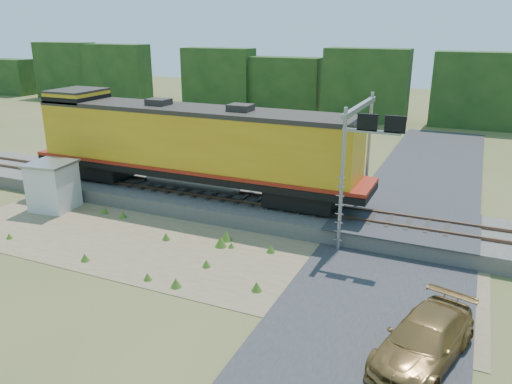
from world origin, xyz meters
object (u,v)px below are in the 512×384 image
at_px(shed, 53,186).
at_px(car, 424,340).
at_px(locomotive, 187,144).
at_px(signal_gantry, 362,136).

distance_m(shed, car, 21.66).
relative_size(locomotive, car, 4.20).
bearing_deg(locomotive, signal_gantry, -3.69).
xyz_separation_m(signal_gantry, car, (4.23, -8.95, -4.36)).
distance_m(signal_gantry, car, 10.82).
bearing_deg(car, shed, -179.43).
xyz_separation_m(locomotive, shed, (-6.54, -3.97, -2.19)).
distance_m(locomotive, signal_gantry, 10.26).
relative_size(locomotive, signal_gantry, 3.08).
bearing_deg(shed, locomotive, 23.99).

